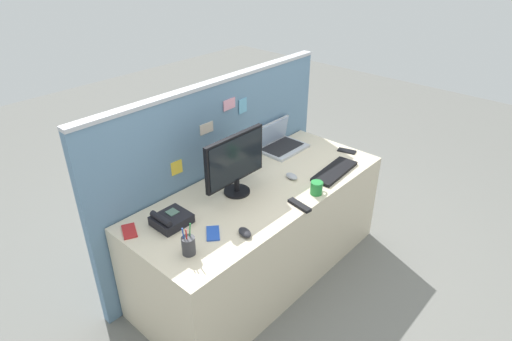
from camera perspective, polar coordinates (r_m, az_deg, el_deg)
ground_plane at (r=3.30m, az=0.66°, el=-13.00°), size 10.00×10.00×0.00m
desk at (r=3.07m, az=0.70°, el=-8.08°), size 1.87×0.76×0.71m
cubicle_divider at (r=3.13m, az=-5.03°, el=-0.14°), size 2.06×0.08×1.36m
desktop_monitor at (r=2.72m, az=-2.76°, el=1.18°), size 0.49×0.17×0.41m
laptop at (r=3.38m, az=3.10°, el=3.75°), size 0.35×0.27×0.21m
desk_phone at (r=2.57m, az=-11.22°, el=-6.37°), size 0.20×0.18×0.09m
keyboard_main at (r=3.10m, az=10.34°, el=-0.09°), size 0.43×0.18×0.02m
computer_mouse_right_hand at (r=2.98m, az=4.74°, el=-0.76°), size 0.08×0.11×0.03m
computer_mouse_left_hand at (r=2.45m, az=-1.49°, el=-8.18°), size 0.09×0.11×0.03m
pen_cup at (r=2.33m, az=-8.91°, el=-9.75°), size 0.07×0.07×0.19m
cell_phone_black_slab at (r=3.41m, az=11.91°, el=2.55°), size 0.10×0.15×0.01m
cell_phone_blue_case at (r=2.47m, az=-5.71°, el=-8.26°), size 0.14×0.15×0.01m
cell_phone_red_case at (r=2.58m, az=-16.40°, el=-7.69°), size 0.13×0.16×0.01m
tv_remote at (r=2.69m, az=5.72°, el=-4.63°), size 0.07×0.17×0.02m
coffee_mug at (r=2.82m, az=8.02°, el=-2.27°), size 0.12×0.08×0.09m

